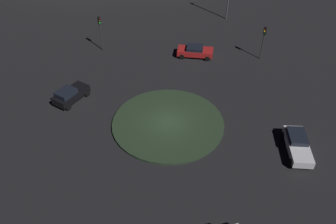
% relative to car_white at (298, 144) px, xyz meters
% --- Properties ---
extents(ground_plane, '(119.34, 119.34, 0.00)m').
position_rel_car_white_xyz_m(ground_plane, '(-10.87, -4.53, -0.74)').
color(ground_plane, black).
extents(roundabout_island, '(10.69, 10.69, 0.23)m').
position_rel_car_white_xyz_m(roundabout_island, '(-10.87, -4.53, -0.63)').
color(roundabout_island, '#263823').
rests_on(roundabout_island, ground_plane).
extents(car_white, '(4.10, 4.71, 1.40)m').
position_rel_car_white_xyz_m(car_white, '(0.00, 0.00, 0.00)').
color(car_white, white).
rests_on(car_white, ground_plane).
extents(car_black, '(2.41, 4.05, 1.57)m').
position_rel_car_white_xyz_m(car_black, '(-20.91, -8.22, 0.07)').
color(car_black, black).
rests_on(car_black, ground_plane).
extents(car_red, '(4.67, 3.88, 1.37)m').
position_rel_car_white_xyz_m(car_red, '(-16.59, 7.43, -0.02)').
color(car_red, red).
rests_on(car_red, ground_plane).
extents(traffic_light_west, '(0.39, 0.36, 4.47)m').
position_rel_car_white_xyz_m(traffic_light_west, '(-26.51, 1.08, 2.42)').
color(traffic_light_west, '#2D2D2D').
rests_on(traffic_light_west, ground_plane).
extents(traffic_light_north, '(0.31, 0.36, 4.15)m').
position_rel_car_white_xyz_m(traffic_light_north, '(-10.15, 12.11, 2.21)').
color(traffic_light_north, '#2D2D2D').
rests_on(traffic_light_north, ground_plane).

